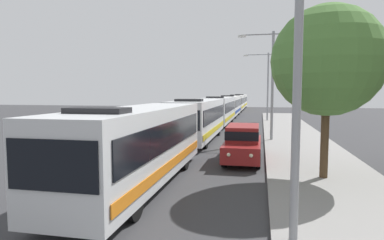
{
  "coord_description": "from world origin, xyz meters",
  "views": [
    {
      "loc": [
        3.3,
        -1.35,
        3.65
      ],
      "look_at": [
        -0.22,
        15.34,
        2.2
      ],
      "focal_mm": 30.61,
      "sensor_mm": 36.0,
      "label": 1
    }
  ],
  "objects_px": {
    "streetlamp_near": "(299,37)",
    "streetlamp_mid": "(273,74)",
    "bus_middle": "(219,109)",
    "roadside_tree": "(327,61)",
    "bus_fourth_in_line": "(230,105)",
    "bus_lead": "(139,143)",
    "bus_second_in_line": "(199,118)",
    "streetlamp_far": "(268,79)",
    "bus_tail_end": "(240,101)",
    "white_suv": "(243,142)",
    "bus_rear": "(236,102)"
  },
  "relations": [
    {
      "from": "bus_second_in_line",
      "to": "streetlamp_near",
      "type": "height_order",
      "value": "streetlamp_near"
    },
    {
      "from": "bus_second_in_line",
      "to": "bus_fourth_in_line",
      "type": "relative_size",
      "value": 0.92
    },
    {
      "from": "white_suv",
      "to": "streetlamp_far",
      "type": "bearing_deg",
      "value": 86.0
    },
    {
      "from": "bus_rear",
      "to": "white_suv",
      "type": "distance_m",
      "value": 45.62
    },
    {
      "from": "bus_tail_end",
      "to": "bus_lead",
      "type": "bearing_deg",
      "value": -90.0
    },
    {
      "from": "streetlamp_near",
      "to": "white_suv",
      "type": "bearing_deg",
      "value": 100.1
    },
    {
      "from": "bus_lead",
      "to": "bus_fourth_in_line",
      "type": "distance_m",
      "value": 37.68
    },
    {
      "from": "white_suv",
      "to": "streetlamp_near",
      "type": "height_order",
      "value": "streetlamp_near"
    },
    {
      "from": "bus_middle",
      "to": "roadside_tree",
      "type": "height_order",
      "value": "roadside_tree"
    },
    {
      "from": "bus_middle",
      "to": "streetlamp_near",
      "type": "height_order",
      "value": "streetlamp_near"
    },
    {
      "from": "bus_tail_end",
      "to": "streetlamp_mid",
      "type": "bearing_deg",
      "value": -83.88
    },
    {
      "from": "bus_second_in_line",
      "to": "white_suv",
      "type": "relative_size",
      "value": 2.22
    },
    {
      "from": "bus_lead",
      "to": "streetlamp_mid",
      "type": "relative_size",
      "value": 1.38
    },
    {
      "from": "bus_lead",
      "to": "white_suv",
      "type": "height_order",
      "value": "bus_lead"
    },
    {
      "from": "bus_lead",
      "to": "streetlamp_near",
      "type": "height_order",
      "value": "streetlamp_near"
    },
    {
      "from": "bus_lead",
      "to": "streetlamp_mid",
      "type": "distance_m",
      "value": 14.33
    },
    {
      "from": "bus_lead",
      "to": "streetlamp_far",
      "type": "xyz_separation_m",
      "value": [
        5.4,
        29.8,
        3.56
      ]
    },
    {
      "from": "bus_fourth_in_line",
      "to": "streetlamp_near",
      "type": "height_order",
      "value": "streetlamp_near"
    },
    {
      "from": "bus_second_in_line",
      "to": "bus_tail_end",
      "type": "height_order",
      "value": "same"
    },
    {
      "from": "bus_middle",
      "to": "streetlamp_far",
      "type": "distance_m",
      "value": 8.01
    },
    {
      "from": "bus_lead",
      "to": "streetlamp_mid",
      "type": "xyz_separation_m",
      "value": [
        5.4,
        12.87,
        3.26
      ]
    },
    {
      "from": "streetlamp_mid",
      "to": "streetlamp_near",
      "type": "bearing_deg",
      "value": -90.0
    },
    {
      "from": "bus_rear",
      "to": "streetlamp_near",
      "type": "bearing_deg",
      "value": -84.4
    },
    {
      "from": "bus_second_in_line",
      "to": "streetlamp_mid",
      "type": "xyz_separation_m",
      "value": [
        5.4,
        0.54,
        3.26
      ]
    },
    {
      "from": "streetlamp_far",
      "to": "roadside_tree",
      "type": "relative_size",
      "value": 1.19
    },
    {
      "from": "roadside_tree",
      "to": "streetlamp_far",
      "type": "bearing_deg",
      "value": 93.68
    },
    {
      "from": "streetlamp_mid",
      "to": "streetlamp_far",
      "type": "distance_m",
      "value": 16.94
    },
    {
      "from": "bus_lead",
      "to": "bus_rear",
      "type": "xyz_separation_m",
      "value": [
        -0.0,
        50.95,
        -0.0
      ]
    },
    {
      "from": "streetlamp_near",
      "to": "streetlamp_mid",
      "type": "height_order",
      "value": "streetlamp_mid"
    },
    {
      "from": "bus_second_in_line",
      "to": "bus_fourth_in_line",
      "type": "bearing_deg",
      "value": 90.0
    },
    {
      "from": "white_suv",
      "to": "streetlamp_mid",
      "type": "distance_m",
      "value": 8.54
    },
    {
      "from": "bus_lead",
      "to": "streetlamp_mid",
      "type": "height_order",
      "value": "streetlamp_mid"
    },
    {
      "from": "bus_rear",
      "to": "roadside_tree",
      "type": "height_order",
      "value": "roadside_tree"
    },
    {
      "from": "bus_tail_end",
      "to": "streetlamp_far",
      "type": "height_order",
      "value": "streetlamp_far"
    },
    {
      "from": "bus_second_in_line",
      "to": "streetlamp_mid",
      "type": "height_order",
      "value": "streetlamp_mid"
    },
    {
      "from": "bus_tail_end",
      "to": "white_suv",
      "type": "relative_size",
      "value": 2.31
    },
    {
      "from": "bus_lead",
      "to": "roadside_tree",
      "type": "xyz_separation_m",
      "value": [
        7.17,
        2.21,
        3.21
      ]
    },
    {
      "from": "streetlamp_far",
      "to": "roadside_tree",
      "type": "xyz_separation_m",
      "value": [
        1.77,
        -27.6,
        -0.35
      ]
    },
    {
      "from": "bus_fourth_in_line",
      "to": "bus_rear",
      "type": "bearing_deg",
      "value": 90.0
    },
    {
      "from": "bus_fourth_in_line",
      "to": "streetlamp_mid",
      "type": "bearing_deg",
      "value": -77.72
    },
    {
      "from": "bus_second_in_line",
      "to": "streetlamp_far",
      "type": "bearing_deg",
      "value": 72.83
    },
    {
      "from": "streetlamp_far",
      "to": "roadside_tree",
      "type": "bearing_deg",
      "value": -86.32
    },
    {
      "from": "bus_second_in_line",
      "to": "bus_middle",
      "type": "bearing_deg",
      "value": 90.0
    },
    {
      "from": "bus_fourth_in_line",
      "to": "bus_tail_end",
      "type": "height_order",
      "value": "same"
    },
    {
      "from": "streetlamp_near",
      "to": "streetlamp_mid",
      "type": "xyz_separation_m",
      "value": [
        0.0,
        16.93,
        0.06
      ]
    },
    {
      "from": "bus_fourth_in_line",
      "to": "roadside_tree",
      "type": "bearing_deg",
      "value": -78.57
    },
    {
      "from": "bus_tail_end",
      "to": "roadside_tree",
      "type": "xyz_separation_m",
      "value": [
        7.17,
        -61.03,
        3.2
      ]
    },
    {
      "from": "white_suv",
      "to": "roadside_tree",
      "type": "relative_size",
      "value": 0.73
    },
    {
      "from": "white_suv",
      "to": "streetlamp_near",
      "type": "relative_size",
      "value": 0.65
    },
    {
      "from": "roadside_tree",
      "to": "bus_rear",
      "type": "bearing_deg",
      "value": 98.37
    }
  ]
}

